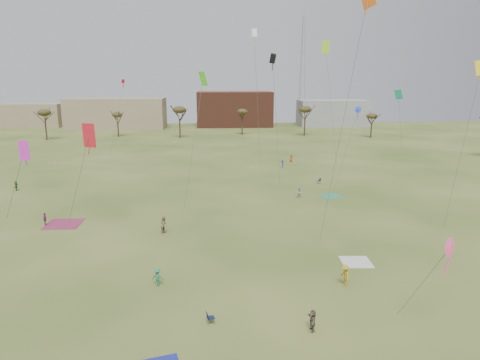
{
  "coord_description": "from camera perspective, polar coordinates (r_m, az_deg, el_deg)",
  "views": [
    {
      "loc": [
        -2.97,
        -33.35,
        16.23
      ],
      "look_at": [
        0.0,
        12.0,
        5.5
      ],
      "focal_mm": 32.04,
      "sensor_mm": 36.0,
      "label": 1
    }
  ],
  "objects": [
    {
      "name": "flyer_far_b",
      "position": [
        86.91,
        6.84,
        2.9
      ],
      "size": [
        0.84,
        0.75,
        1.44
      ],
      "primitive_type": "imported",
      "rotation": [
        0.0,
        0.0,
        0.53
      ],
      "color": "#AE461D",
      "rests_on": "ground"
    },
    {
      "name": "spectator_mid_e",
      "position": [
        60.51,
        7.91,
        -1.66
      ],
      "size": [
        0.94,
        0.92,
        1.53
      ],
      "primitive_type": "imported",
      "rotation": [
        0.0,
        0.0,
        5.6
      ],
      "color": "#B8B8B8",
      "rests_on": "ground"
    },
    {
      "name": "building_grey",
      "position": [
        157.77,
        12.21,
        8.72
      ],
      "size": [
        24.0,
        12.0,
        9.0
      ],
      "primitive_type": "cube",
      "color": "gray",
      "rests_on": "ground"
    },
    {
      "name": "camp_chair_right",
      "position": [
        69.33,
        10.44,
        -0.26
      ],
      "size": [
        0.62,
        0.58,
        0.87
      ],
      "rotation": [
        0.0,
        0.0,
        4.88
      ],
      "color": "#121432",
      "rests_on": "ground"
    },
    {
      "name": "spectator_mid_d",
      "position": [
        53.61,
        -24.54,
        -4.76
      ],
      "size": [
        0.44,
        0.89,
        1.47
      ],
      "primitive_type": "imported",
      "rotation": [
        0.0,
        0.0,
        1.67
      ],
      "color": "#A84680",
      "rests_on": "ground"
    },
    {
      "name": "flyer_mid_b",
      "position": [
        36.18,
        13.78,
        -12.22
      ],
      "size": [
        0.84,
        1.24,
        1.77
      ],
      "primitive_type": "imported",
      "rotation": [
        0.0,
        0.0,
        4.88
      ],
      "color": "gold",
      "rests_on": "ground"
    },
    {
      "name": "blanket_plum",
      "position": [
        53.44,
        -22.41,
        -5.43
      ],
      "size": [
        3.92,
        3.92,
        0.03
      ],
      "primitive_type": "cube",
      "rotation": [
        0.0,
        0.0,
        1.56
      ],
      "color": "#922D52",
      "rests_on": "ground"
    },
    {
      "name": "spectator_fore_b",
      "position": [
        47.08,
        -10.04,
        -5.88
      ],
      "size": [
        1.02,
        1.12,
        1.88
      ],
      "primitive_type": "imported",
      "rotation": [
        0.0,
        0.0,
        1.16
      ],
      "color": "#897857",
      "rests_on": "ground"
    },
    {
      "name": "building_brick",
      "position": [
        153.9,
        -0.78,
        9.47
      ],
      "size": [
        26.0,
        16.0,
        12.0
      ],
      "primitive_type": "cube",
      "color": "brown",
      "rests_on": "ground"
    },
    {
      "name": "spectator_fore_c",
      "position": [
        30.03,
        9.63,
        -17.95
      ],
      "size": [
        0.51,
        1.41,
        1.5
      ],
      "primitive_type": "imported",
      "rotation": [
        0.0,
        0.0,
        4.66
      ],
      "color": "brown",
      "rests_on": "ground"
    },
    {
      "name": "flyer_far_c",
      "position": [
        80.79,
        5.67,
        2.14
      ],
      "size": [
        0.74,
        1.03,
        1.43
      ],
      "primitive_type": "imported",
      "rotation": [
        0.0,
        0.0,
        4.46
      ],
      "color": "#202295",
      "rests_on": "ground"
    },
    {
      "name": "flyer_near_center",
      "position": [
        35.88,
        -10.91,
        -12.57
      ],
      "size": [
        1.04,
        0.76,
        1.45
      ],
      "primitive_type": "imported",
      "rotation": [
        0.0,
        0.0,
        2.89
      ],
      "color": "#2A7E53",
      "rests_on": "ground"
    },
    {
      "name": "kites_aloft",
      "position": [
        64.04,
        3.32,
        14.59
      ],
      "size": [
        60.32,
        65.85,
        23.66
      ],
      "color": "red",
      "rests_on": "ground"
    },
    {
      "name": "building_tan_west",
      "position": [
        167.73,
        -25.69,
        7.8
      ],
      "size": [
        20.0,
        12.0,
        8.0
      ],
      "primitive_type": "cube",
      "color": "#937F60",
      "rests_on": "ground"
    },
    {
      "name": "camp_chair_center",
      "position": [
        30.71,
        -3.95,
        -18.08
      ],
      "size": [
        0.66,
        0.63,
        0.87
      ],
      "rotation": [
        0.0,
        0.0,
        1.84
      ],
      "color": "#131C35",
      "rests_on": "ground"
    },
    {
      "name": "building_tan",
      "position": [
        152.19,
        -16.07,
        8.54
      ],
      "size": [
        32.0,
        14.0,
        10.0
      ],
      "primitive_type": "cube",
      "color": "#937F60",
      "rests_on": "ground"
    },
    {
      "name": "blanket_cream",
      "position": [
        41.04,
        15.2,
        -10.5
      ],
      "size": [
        2.79,
        2.79,
        0.03
      ],
      "primitive_type": "cube",
      "rotation": [
        0.0,
        0.0,
        3.09
      ],
      "color": "white",
      "rests_on": "ground"
    },
    {
      "name": "radio_tower",
      "position": [
        161.78,
        8.27,
        14.2
      ],
      "size": [
        1.51,
        1.72,
        41.0
      ],
      "color": "#9EA3A8",
      "rests_on": "ground"
    },
    {
      "name": "blanket_olive",
      "position": [
        62.23,
        12.0,
        -2.13
      ],
      "size": [
        3.35,
        3.35,
        0.03
      ],
      "primitive_type": "cube",
      "rotation": [
        0.0,
        0.0,
        1.8
      ],
      "color": "#349167",
      "rests_on": "ground"
    },
    {
      "name": "ground",
      "position": [
        37.21,
        1.24,
        -12.58
      ],
      "size": [
        260.0,
        260.0,
        0.0
      ],
      "primitive_type": "plane",
      "color": "#375119",
      "rests_on": "ground"
    },
    {
      "name": "tree_line",
      "position": [
        112.85,
        -3.71,
        8.61
      ],
      "size": [
        117.44,
        49.32,
        8.91
      ],
      "color": "#3A2B1E",
      "rests_on": "ground"
    },
    {
      "name": "flyer_far_a",
      "position": [
        72.09,
        -27.65,
        -0.68
      ],
      "size": [
        0.8,
        1.41,
        1.45
      ],
      "primitive_type": "imported",
      "rotation": [
        0.0,
        0.0,
        1.87
      ],
      "color": "#306C24",
      "rests_on": "ground"
    }
  ]
}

